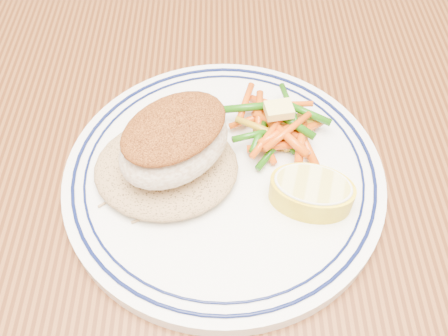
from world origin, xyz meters
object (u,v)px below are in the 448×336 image
fish_fillet (174,140)px  lemon_wedge (311,192)px  vegetable_pile (279,126)px  dining_table (224,263)px  plate (224,175)px  rice_pilaf (166,165)px

fish_fillet → lemon_wedge: 0.12m
vegetable_pile → dining_table: bearing=-123.9°
plate → rice_pilaf: 0.05m
vegetable_pile → lemon_wedge: vegetable_pile is taller
dining_table → rice_pilaf: size_ratio=11.96×
plate → fish_fillet: bearing=-179.6°
plate → vegetable_pile: vegetable_pile is taller
fish_fillet → dining_table: bearing=-39.6°
rice_pilaf → lemon_wedge: 0.13m
rice_pilaf → vegetable_pile: 0.11m
plate → vegetable_pile: bearing=39.2°
dining_table → fish_fillet: 0.16m
dining_table → plate: plate is taller
vegetable_pile → plate: bearing=-140.8°
dining_table → lemon_wedge: size_ratio=19.05×
lemon_wedge → dining_table: bearing=-179.0°
fish_fillet → vegetable_pile: fish_fillet is taller
fish_fillet → vegetable_pile: size_ratio=1.13×
rice_pilaf → fish_fillet: (0.01, 0.00, 0.03)m
fish_fillet → vegetable_pile: (0.09, 0.04, -0.03)m
dining_table → plate: bearing=90.0°
rice_pilaf → lemon_wedge: (0.12, -0.03, 0.00)m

